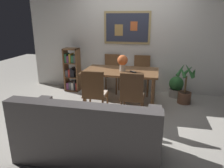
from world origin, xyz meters
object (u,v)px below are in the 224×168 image
(dining_chair_near_right, at_px, (132,94))
(dining_chair_near_left, at_px, (94,91))
(bookshelf, at_px, (72,71))
(tv_remote, at_px, (133,72))
(potted_ivy, at_px, (176,87))
(dining_chair_far_right, at_px, (141,72))
(dining_chair_far_left, at_px, (112,70))
(leather_couch, at_px, (89,135))
(flower_vase, at_px, (123,61))
(potted_palm, at_px, (185,89))
(dining_table, at_px, (121,75))

(dining_chair_near_right, distance_m, dining_chair_near_left, 0.66)
(bookshelf, xyz_separation_m, tv_remote, (1.60, -0.75, 0.25))
(bookshelf, bearing_deg, potted_ivy, 1.78)
(dining_chair_far_right, height_order, dining_chair_far_left, same)
(dining_chair_near_left, relative_size, potted_ivy, 1.64)
(dining_chair_near_right, height_order, potted_ivy, dining_chair_near_right)
(leather_couch, height_order, flower_vase, flower_vase)
(potted_ivy, bearing_deg, leather_couch, -116.30)
(dining_chair_near_right, bearing_deg, dining_chair_near_left, -179.36)
(potted_ivy, distance_m, tv_remote, 1.33)
(bookshelf, bearing_deg, potted_palm, -6.26)
(dining_chair_near_left, height_order, tv_remote, dining_chair_near_left)
(tv_remote, bearing_deg, flower_vase, 160.29)
(leather_couch, height_order, bookshelf, bookshelf)
(leather_couch, bearing_deg, potted_ivy, 63.70)
(leather_couch, bearing_deg, tv_remote, 78.53)
(dining_table, xyz_separation_m, dining_chair_far_left, (-0.37, 0.79, -0.10))
(flower_vase, relative_size, tv_remote, 2.25)
(dining_chair_near_right, xyz_separation_m, dining_chair_far_left, (-0.70, 1.58, 0.00))
(dining_chair_near_right, bearing_deg, dining_chair_far_right, 88.96)
(bookshelf, distance_m, potted_palm, 2.69)
(dining_chair_far_right, distance_m, dining_chair_far_left, 0.73)
(flower_vase, bearing_deg, dining_chair_near_right, -68.67)
(dining_chair_near_left, distance_m, potted_ivy, 2.15)
(dining_chair_near_right, relative_size, dining_chair_near_left, 1.00)
(dining_table, xyz_separation_m, dining_chair_near_left, (-0.33, -0.80, -0.10))
(flower_vase, bearing_deg, dining_chair_far_right, 68.53)
(dining_table, bearing_deg, dining_chair_far_left, 115.06)
(dining_table, relative_size, bookshelf, 1.41)
(bookshelf, xyz_separation_m, potted_ivy, (2.51, 0.08, -0.26))
(dining_chair_far_right, bearing_deg, dining_chair_far_left, 179.28)
(dining_table, distance_m, dining_chair_far_right, 0.87)
(bookshelf, height_order, potted_ivy, bookshelf)
(dining_table, bearing_deg, dining_chair_near_right, -67.21)
(dining_chair_far_right, xyz_separation_m, flower_vase, (-0.32, -0.82, 0.39))
(dining_table, height_order, dining_chair_near_left, dining_chair_near_left)
(potted_ivy, height_order, tv_remote, tv_remote)
(dining_chair_far_left, bearing_deg, potted_ivy, -3.02)
(potted_ivy, relative_size, flower_vase, 1.73)
(potted_palm, bearing_deg, leather_couch, -122.91)
(dining_chair_near_right, distance_m, bookshelf, 2.19)
(dining_chair_near_right, relative_size, potted_palm, 1.01)
(dining_chair_far_left, bearing_deg, flower_vase, -63.79)
(dining_table, bearing_deg, tv_remote, -24.71)
(potted_ivy, bearing_deg, potted_palm, -67.72)
(dining_table, bearing_deg, dining_chair_near_left, -112.08)
(potted_palm, xyz_separation_m, flower_vase, (-1.29, -0.38, 0.61))
(dining_chair_near_right, distance_m, potted_palm, 1.52)
(dining_chair_near_left, relative_size, bookshelf, 0.86)
(dining_chair_far_right, height_order, leather_couch, dining_chair_far_right)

